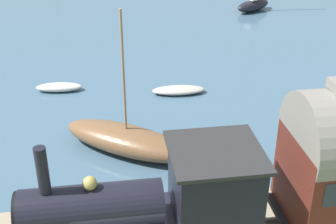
% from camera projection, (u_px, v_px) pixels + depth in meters
% --- Properties ---
extents(steam_locomotive, '(2.29, 6.52, 3.57)m').
position_uv_depth(steam_locomotive, '(161.00, 198.00, 11.87)').
color(steam_locomotive, black).
rests_on(steam_locomotive, rail_embankment).
extents(sailboat_brown, '(4.52, 5.47, 5.71)m').
position_uv_depth(sailboat_brown, '(127.00, 140.00, 18.22)').
color(sailboat_brown, brown).
rests_on(sailboat_brown, harbor_water).
extents(sailboat_black, '(2.77, 3.45, 7.80)m').
position_uv_depth(sailboat_black, '(253.00, 4.00, 36.22)').
color(sailboat_black, black).
rests_on(sailboat_black, harbor_water).
extents(rowboat_off_pier, '(1.09, 2.66, 0.35)m').
position_uv_depth(rowboat_off_pier, '(179.00, 90.00, 23.12)').
color(rowboat_off_pier, '#B7B2A3').
rests_on(rowboat_off_pier, harbor_water).
extents(rowboat_near_shore, '(0.98, 2.33, 0.40)m').
position_uv_depth(rowboat_near_shore, '(59.00, 87.00, 23.37)').
color(rowboat_near_shore, beige).
rests_on(rowboat_near_shore, harbor_water).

